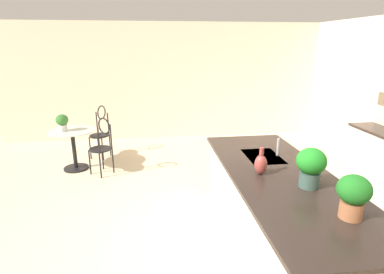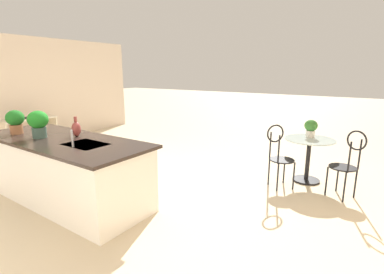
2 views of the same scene
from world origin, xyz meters
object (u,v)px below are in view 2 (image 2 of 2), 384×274
at_px(potted_plant_counter_far, 15,120).
at_px(writing_desk, 28,128).
at_px(chair_by_island, 347,161).
at_px(keyboard, 31,117).
at_px(potted_plant_on_desk, 13,115).
at_px(bistro_table, 308,156).
at_px(potted_plant_on_table, 311,127).
at_px(chair_near_window, 279,153).
at_px(potted_plant_counter_near, 38,122).
at_px(vase_on_counter, 76,129).

bearing_deg(potted_plant_counter_far, writing_desk, -28.42).
relative_size(chair_by_island, keyboard, 2.37).
bearing_deg(potted_plant_on_desk, writing_desk, -71.08).
bearing_deg(keyboard, potted_plant_counter_far, 150.03).
distance_m(bistro_table, potted_plant_on_table, 0.49).
relative_size(potted_plant_counter_far, potted_plant_on_desk, 1.56).
distance_m(chair_near_window, potted_plant_counter_far, 4.06).
bearing_deg(writing_desk, potted_plant_counter_near, 156.92).
bearing_deg(keyboard, chair_by_island, -170.84).
relative_size(writing_desk, potted_plant_on_desk, 5.25).
relative_size(bistro_table, potted_plant_counter_near, 2.07).
height_order(bistro_table, chair_by_island, chair_by_island).
relative_size(potted_plant_counter_far, potted_plant_counter_near, 0.93).
bearing_deg(potted_plant_on_desk, chair_by_island, -166.87).
relative_size(chair_near_window, potted_plant_counter_far, 2.92).
xyz_separation_m(bistro_table, keyboard, (6.10, 1.47, 0.31)).
bearing_deg(chair_near_window, chair_by_island, -170.11).
distance_m(chair_by_island, keyboard, 6.80).
bearing_deg(potted_plant_on_table, bistro_table, 102.07).
xyz_separation_m(chair_by_island, potted_plant_counter_far, (4.19, 2.54, 0.55)).
bearing_deg(bistro_table, potted_plant_counter_far, 39.30).
height_order(chair_near_window, potted_plant_counter_far, potted_plant_counter_far).
relative_size(chair_near_window, potted_plant_on_table, 3.47).
bearing_deg(potted_plant_on_table, potted_plant_counter_far, 40.82).
distance_m(writing_desk, potted_plant_counter_near, 3.38).
height_order(chair_by_island, keyboard, chair_by_island).
bearing_deg(potted_plant_on_desk, keyboard, -72.72).
relative_size(chair_by_island, writing_desk, 0.87).
bearing_deg(potted_plant_counter_far, chair_by_island, -148.84).
xyz_separation_m(writing_desk, potted_plant_on_table, (-6.05, -1.71, 0.40)).
xyz_separation_m(bistro_table, vase_on_counter, (2.68, 2.52, 0.58)).
bearing_deg(writing_desk, chair_by_island, -169.98).
relative_size(potted_plant_on_table, potted_plant_counter_near, 0.78).
height_order(potted_plant_counter_far, potted_plant_on_desk, potted_plant_counter_far).
xyz_separation_m(chair_near_window, potted_plant_counter_near, (2.70, 2.32, 0.57)).
height_order(writing_desk, keyboard, keyboard).
bearing_deg(bistro_table, writing_desk, 14.52).
bearing_deg(keyboard, potted_plant_on_table, -165.13).
bearing_deg(keyboard, vase_on_counter, 162.96).
bearing_deg(chair_near_window, writing_desk, 10.04).
bearing_deg(potted_plant_counter_near, chair_by_island, -145.73).
bearing_deg(potted_plant_on_table, potted_plant_on_desk, 19.17).
xyz_separation_m(potted_plant_counter_far, vase_on_counter, (-0.90, -0.40, -0.09)).
distance_m(potted_plant_on_table, vase_on_counter, 3.75).
xyz_separation_m(keyboard, vase_on_counter, (-3.42, 1.05, 0.28)).
bearing_deg(writing_desk, potted_plant_on_desk, 108.92).
height_order(writing_desk, potted_plant_on_desk, potted_plant_on_desk).
xyz_separation_m(chair_near_window, writing_desk, (5.75, 1.02, -0.06)).
relative_size(potted_plant_on_desk, vase_on_counter, 0.79).
bearing_deg(potted_plant_on_desk, chair_near_window, -166.34).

